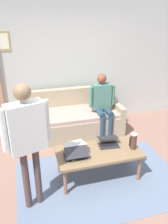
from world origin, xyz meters
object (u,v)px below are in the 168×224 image
at_px(couch, 75,119).
at_px(coffee_table, 99,154).
at_px(laptop_left, 108,142).
at_px(person_standing, 27,133).
at_px(laptop_right, 77,150).
at_px(person_seated, 102,102).
at_px(french_press, 134,141).
at_px(laptop_center, 76,154).

xyz_separation_m(couch, coffee_table, (0.00, 1.53, 0.12)).
relative_size(laptop_left, person_standing, 0.20).
bearing_deg(coffee_table, laptop_right, -6.36).
relative_size(laptop_right, person_seated, 0.31).
height_order(couch, laptop_right, couch).
relative_size(coffee_table, french_press, 4.55).
xyz_separation_m(couch, laptop_right, (0.33, 1.49, 0.21)).
relative_size(couch, coffee_table, 1.47).
height_order(french_press, person_seated, person_seated).
height_order(coffee_table, laptop_center, laptop_center).
height_order(laptop_left, person_standing, person_standing).
xyz_separation_m(french_press, person_seated, (0.01, -1.37, 0.13)).
bearing_deg(person_seated, coffee_table, 68.12).
relative_size(laptop_right, person_standing, 0.23).
distance_m(couch, coffee_table, 1.53).
distance_m(coffee_table, person_standing, 1.26).
bearing_deg(person_seated, couch, -23.70).
relative_size(person_standing, person_seated, 1.33).
xyz_separation_m(coffee_table, laptop_left, (-0.21, -0.13, 0.09)).
distance_m(coffee_table, laptop_left, 0.26).
relative_size(laptop_left, laptop_right, 0.87).
relative_size(coffee_table, person_seated, 1.00).
distance_m(french_press, person_standing, 1.64).
xyz_separation_m(laptop_center, person_standing, (0.65, 0.25, 0.58)).
relative_size(couch, person_seated, 1.47).
xyz_separation_m(coffee_table, person_standing, (1.01, 0.31, 0.67)).
bearing_deg(laptop_left, person_seated, -105.10).
bearing_deg(french_press, laptop_center, -0.97).
relative_size(coffee_table, laptop_left, 3.75).
distance_m(laptop_right, person_standing, 0.96).
bearing_deg(laptop_right, french_press, 173.11).
xyz_separation_m(laptop_right, person_standing, (0.69, 0.34, 0.58)).
relative_size(coffee_table, laptop_right, 3.26).
height_order(person_standing, person_seated, person_standing).
bearing_deg(laptop_left, french_press, 148.81).
distance_m(laptop_left, person_seated, 1.23).
xyz_separation_m(laptop_left, person_seated, (-0.31, -1.17, 0.22)).
bearing_deg(couch, french_press, 108.44).
xyz_separation_m(coffee_table, french_press, (-0.54, 0.07, 0.17)).
relative_size(laptop_center, laptop_right, 0.84).
bearing_deg(coffee_table, french_press, 172.78).
distance_m(coffee_table, french_press, 0.57).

